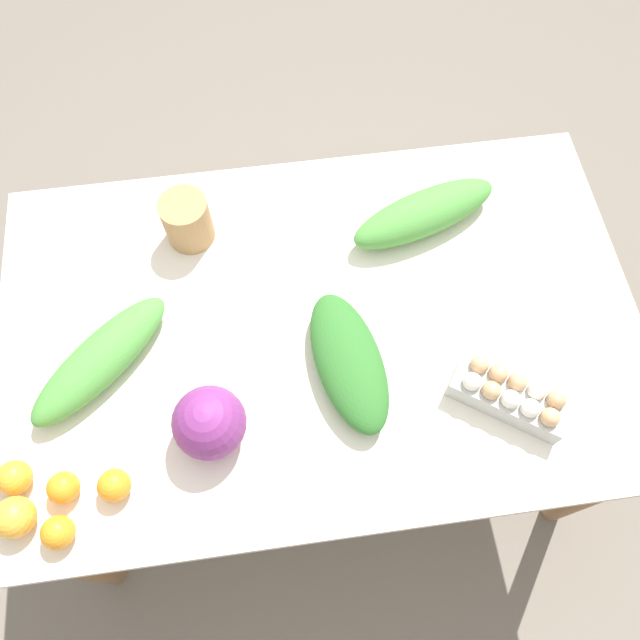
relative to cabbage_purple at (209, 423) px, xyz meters
The scene contains 13 objects.
ground_plane 0.88m from the cabbage_purple, 40.97° to the left, with size 8.00×8.00×0.00m, color #70665B.
dining_table 0.38m from the cabbage_purple, 40.97° to the left, with size 1.48×0.94×0.73m.
cabbage_purple is the anchor object (origin of this frame).
egg_carton 0.63m from the cabbage_purple, ahead, with size 0.26×0.22×0.09m.
paper_bag 0.50m from the cabbage_purple, 92.74° to the left, with size 0.11×0.11×0.13m, color #A87F51.
greens_bunch_scallion 0.71m from the cabbage_purple, 40.19° to the left, with size 0.38×0.11×0.09m, color #4C933D.
greens_bunch_dandelion 0.32m from the cabbage_purple, 19.16° to the left, with size 0.34×0.14×0.08m, color #2D6B28.
greens_bunch_beet_tops 0.30m from the cabbage_purple, 141.61° to the left, with size 0.38×0.11×0.09m, color #4C933D.
orange_0 0.32m from the cabbage_purple, 165.14° to the right, with size 0.06×0.06×0.06m, color orange.
orange_1 0.36m from the cabbage_purple, 151.95° to the right, with size 0.07×0.07×0.07m, color orange.
orange_2 0.41m from the cabbage_purple, 162.03° to the right, with size 0.08×0.08×0.08m, color #F9A833.
orange_3 0.23m from the cabbage_purple, 156.00° to the right, with size 0.07×0.07×0.07m, color orange.
orange_4 0.41m from the cabbage_purple, behind, with size 0.07×0.07×0.07m, color orange.
Camera 1 is at (-0.08, -0.59, 2.04)m, focal length 35.00 mm.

